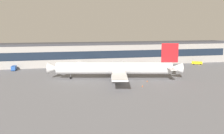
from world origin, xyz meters
The scene contains 9 objects.
ground_plane centered at (0.00, 0.00, 0.00)m, with size 600.00×600.00×0.00m, color slate.
terminal_building centered at (0.00, 53.09, 7.02)m, with size 170.27×16.43×13.99m.
airliner centered at (-3.51, 4.77, 5.05)m, with size 60.96×52.66×16.42m.
belt_loader centered at (58.28, 38.02, 1.15)m, with size 6.56×4.88×1.95m.
crew_van centered at (-52.23, 40.66, 1.46)m, with size 2.53×5.32×2.55m.
follow_me_car centered at (24.03, 39.39, 1.09)m, with size 3.17×4.77×1.85m.
fuel_truck centered at (-13.96, 40.47, 1.88)m, with size 7.63×8.17×3.35m.
traffic_cone_0 centered at (8.26, -4.28, 0.30)m, with size 0.48×0.48×0.60m, color #F2590C.
traffic_cone_1 centered at (2.93, -12.95, 0.29)m, with size 0.47×0.47×0.58m, color #F2590C.
Camera 1 is at (-32.83, -109.94, 23.88)m, focal length 42.09 mm.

